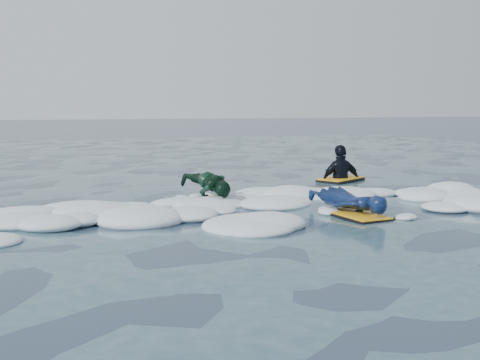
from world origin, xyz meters
name	(u,v)px	position (x,y,z in m)	size (l,w,h in m)	color
ground	(207,223)	(0.00, 0.00, 0.00)	(120.00, 120.00, 0.00)	#172A38
foam_band	(192,210)	(0.00, 1.03, 0.00)	(12.00, 3.10, 0.30)	silver
prone_woman_unit	(350,203)	(2.15, -0.13, 0.20)	(0.86, 1.62, 0.40)	black
prone_child_unit	(211,187)	(0.50, 1.77, 0.26)	(0.85, 1.37, 0.50)	black
waiting_rider_unit	(341,183)	(3.81, 3.55, -0.02)	(1.25, 1.10, 1.64)	black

